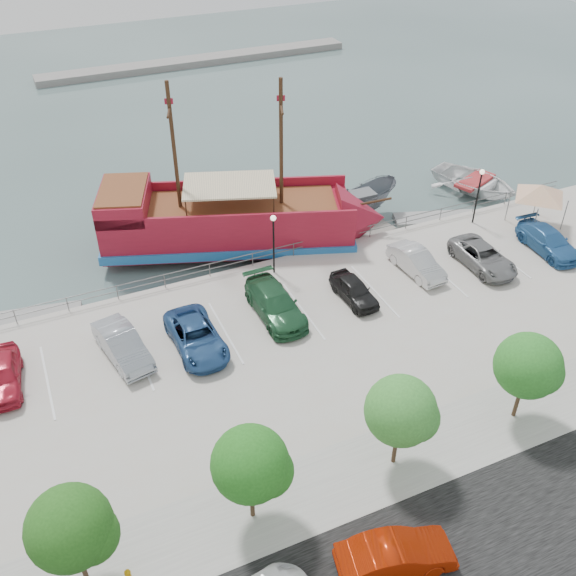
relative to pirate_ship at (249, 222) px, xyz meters
name	(u,v)px	position (x,y,z in m)	size (l,w,h in m)	color
ground	(317,343)	(-0.22, -11.50, -2.15)	(160.00, 160.00, 0.00)	#3D504D
street	(494,563)	(-0.22, -27.50, -1.14)	(100.00, 8.00, 0.04)	black
sidewalk	(411,454)	(-0.22, -21.50, -1.13)	(100.00, 4.00, 0.05)	gray
seawall_railing	(266,256)	(-0.22, -3.70, -0.62)	(50.00, 0.06, 1.00)	#5F5F5F
far_shore	(198,61)	(9.78, 43.50, -1.75)	(40.00, 3.00, 0.80)	gray
pirate_ship	(249,222)	(0.00, 0.00, 0.00)	(20.65, 11.76, 12.81)	maroon
patrol_boat	(362,204)	(9.44, 0.42, -0.92)	(2.39, 6.36, 2.46)	slate
speedboat	(474,184)	(20.09, 0.38, -1.38)	(5.27, 7.38, 1.53)	white
dock_west	(29,318)	(-15.58, -2.30, -1.97)	(6.25, 1.79, 0.36)	gray
dock_mid	(357,238)	(7.59, -2.30, -1.97)	(6.27, 1.79, 0.36)	gray
dock_east	(436,219)	(14.58, -2.30, -1.96)	(6.50, 1.86, 0.37)	gray
canopy_tent	(543,185)	(19.62, -7.06, 2.10)	(4.57, 4.57, 3.74)	slate
street_sedan	(396,555)	(-3.93, -25.96, -0.37)	(1.65, 4.73, 1.56)	#9F1D03
fire_hydrant	(128,576)	(-13.71, -22.30, -0.74)	(0.26, 0.26, 0.75)	#D18E06
lamp_post_mid	(274,234)	(-0.22, -5.00, 1.79)	(0.36, 0.36, 4.28)	black
lamp_post_right	(479,187)	(15.78, -5.00, 1.79)	(0.36, 0.36, 4.28)	black
tree_b	(75,529)	(-15.08, -21.57, 2.15)	(3.30, 3.20, 5.00)	#473321
tree_c	(254,466)	(-8.08, -21.57, 2.15)	(3.30, 3.20, 5.00)	#473321
tree_d	(404,412)	(-1.08, -21.57, 2.15)	(3.30, 3.20, 5.00)	#473321
tree_e	(531,367)	(5.92, -21.57, 2.15)	(3.30, 3.20, 5.00)	#473321
parked_car_a	(2,375)	(-17.27, -8.91, -0.36)	(1.86, 4.61, 1.57)	#B11C30
parked_car_b	(123,345)	(-11.03, -9.19, -0.33)	(1.73, 4.96, 1.64)	#949AA3
parked_car_c	(196,337)	(-7.10, -10.09, -0.39)	(2.52, 5.46, 1.52)	#274D83
parked_car_d	(275,304)	(-1.91, -9.16, -0.32)	(2.32, 5.70, 1.65)	#235733
parked_car_e	(354,290)	(3.15, -9.70, -0.45)	(1.64, 4.08, 1.39)	black
parked_car_f	(416,262)	(8.32, -8.74, -0.38)	(1.62, 4.65, 1.53)	silver
parked_car_g	(483,257)	(12.73, -9.96, -0.42)	(2.42, 5.25, 1.46)	gray
parked_car_h	(548,241)	(18.04, -10.22, -0.38)	(2.15, 5.28, 1.53)	#2B629D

